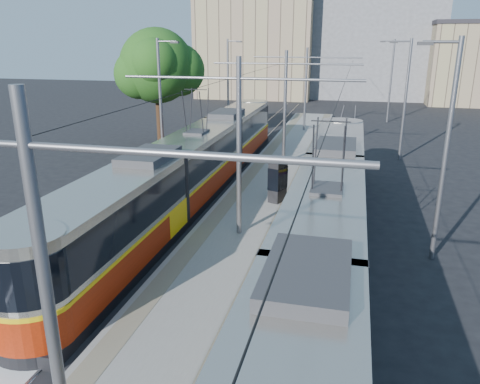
# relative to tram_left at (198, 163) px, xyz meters

# --- Properties ---
(ground) EXTENTS (160.00, 160.00, 0.00)m
(ground) POSITION_rel_tram_left_xyz_m (3.60, -13.42, -1.71)
(ground) COLOR black
(ground) RESTS_ON ground
(platform) EXTENTS (4.00, 50.00, 0.30)m
(platform) POSITION_rel_tram_left_xyz_m (3.60, 3.58, -1.56)
(platform) COLOR gray
(platform) RESTS_ON ground
(tactile_strip_left) EXTENTS (0.70, 50.00, 0.01)m
(tactile_strip_left) POSITION_rel_tram_left_xyz_m (2.15, 3.58, -1.40)
(tactile_strip_left) COLOR gray
(tactile_strip_left) RESTS_ON platform
(tactile_strip_right) EXTENTS (0.70, 50.00, 0.01)m
(tactile_strip_right) POSITION_rel_tram_left_xyz_m (5.05, 3.58, -1.40)
(tactile_strip_right) COLOR gray
(tactile_strip_right) RESTS_ON platform
(rails) EXTENTS (8.71, 70.00, 0.03)m
(rails) POSITION_rel_tram_left_xyz_m (3.60, 3.58, -1.69)
(rails) COLOR gray
(rails) RESTS_ON ground
(tram_left) EXTENTS (2.43, 29.36, 5.50)m
(tram_left) POSITION_rel_tram_left_xyz_m (0.00, 0.00, 0.00)
(tram_left) COLOR black
(tram_left) RESTS_ON ground
(tram_right) EXTENTS (2.43, 30.03, 5.50)m
(tram_right) POSITION_rel_tram_left_xyz_m (7.20, -8.30, 0.15)
(tram_right) COLOR black
(tram_right) RESTS_ON ground
(catenary) EXTENTS (9.20, 70.00, 7.00)m
(catenary) POSITION_rel_tram_left_xyz_m (3.60, 0.73, 2.82)
(catenary) COLOR slate
(catenary) RESTS_ON platform
(street_lamps) EXTENTS (15.18, 38.22, 8.00)m
(street_lamps) POSITION_rel_tram_left_xyz_m (3.60, 7.58, 2.47)
(street_lamps) COLOR slate
(street_lamps) RESTS_ON ground
(shelter) EXTENTS (0.88, 1.10, 2.10)m
(shelter) POSITION_rel_tram_left_xyz_m (4.48, -1.12, -0.31)
(shelter) COLOR black
(shelter) RESTS_ON platform
(tree) EXTENTS (6.07, 5.61, 8.81)m
(tree) POSITION_rel_tram_left_xyz_m (-6.30, 10.89, 4.25)
(tree) COLOR #382314
(tree) RESTS_ON ground
(building_left) EXTENTS (16.32, 12.24, 14.96)m
(building_left) POSITION_rel_tram_left_xyz_m (-6.40, 46.58, 5.78)
(building_left) COLOR gray
(building_left) RESTS_ON ground
(building_centre) EXTENTS (18.36, 14.28, 14.96)m
(building_centre) POSITION_rel_tram_left_xyz_m (9.60, 50.58, 5.78)
(building_centre) COLOR gray
(building_centre) RESTS_ON ground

